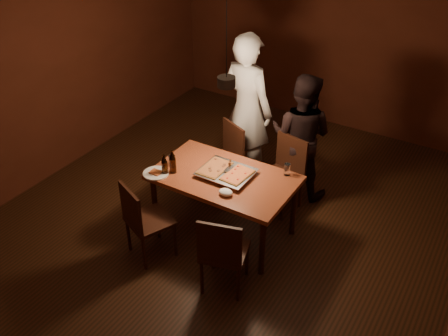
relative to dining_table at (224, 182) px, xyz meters
The scene contains 19 objects.
room_shell 0.74m from the dining_table, 113.01° to the left, with size 6.00×6.00×6.00m.
dining_table is the anchor object (origin of this frame).
chair_far_left 0.85m from the dining_table, 119.54° to the left, with size 0.56×0.56×0.49m.
chair_far_right 0.89m from the dining_table, 67.07° to the left, with size 0.50×0.50×0.49m.
chair_near_left 0.94m from the dining_table, 122.79° to the right, with size 0.55×0.55×0.49m.
chair_near_right 0.90m from the dining_table, 59.47° to the right, with size 0.52×0.52×0.49m.
pizza_tray 0.10m from the dining_table, 62.83° to the left, with size 0.55×0.45×0.05m, color silver.
pizza_meat 0.18m from the dining_table, behind, with size 0.24×0.38×0.02m, color maroon.
pizza_cheese 0.20m from the dining_table, ahead, with size 0.22×0.35×0.02m, color gold.
spatula 0.15m from the dining_table, 68.99° to the left, with size 0.09×0.24×0.04m, color silver, non-canonical shape.
beer_bottle_a 0.66m from the dining_table, 151.92° to the right, with size 0.06×0.06×0.24m.
beer_bottle_b 0.58m from the dining_table, 156.04° to the right, with size 0.07×0.07×0.27m.
water_glass_left 0.62m from the dining_table, 168.74° to the right, with size 0.08×0.08×0.12m, color silver.
water_glass_right 0.68m from the dining_table, 33.38° to the left, with size 0.07×0.07×0.13m, color silver.
plate_slice 0.73m from the dining_table, 151.67° to the right, with size 0.28×0.28×0.03m.
napkin 0.35m from the dining_table, 55.64° to the right, with size 0.15×0.11×0.06m, color white.
diner_white 1.21m from the dining_table, 107.59° to the left, with size 0.70×0.46×1.93m, color silver.
diner_dark 1.22m from the dining_table, 72.93° to the left, with size 0.76×0.59×1.56m, color black.
pendant_lamp 1.10m from the dining_table, 113.01° to the left, with size 0.18×0.18×1.10m.
Camera 1 is at (2.34, -3.87, 3.68)m, focal length 40.00 mm.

